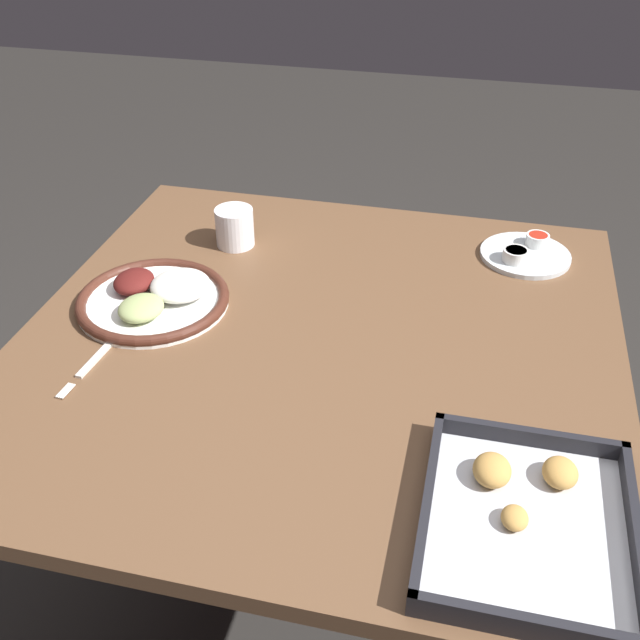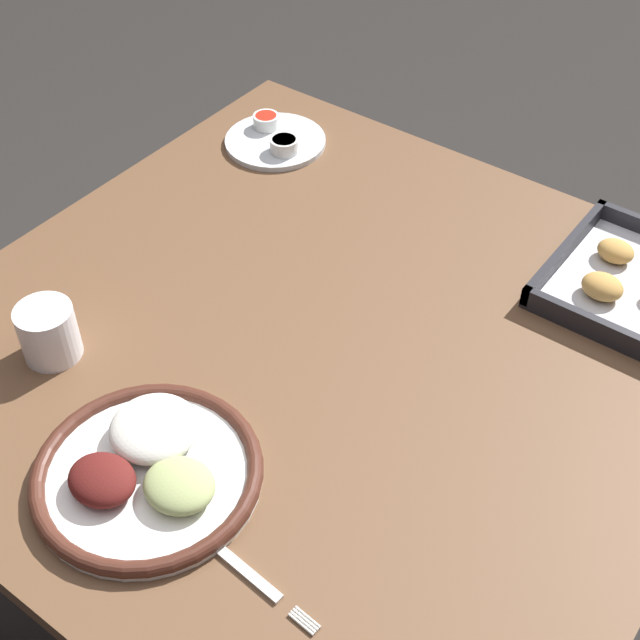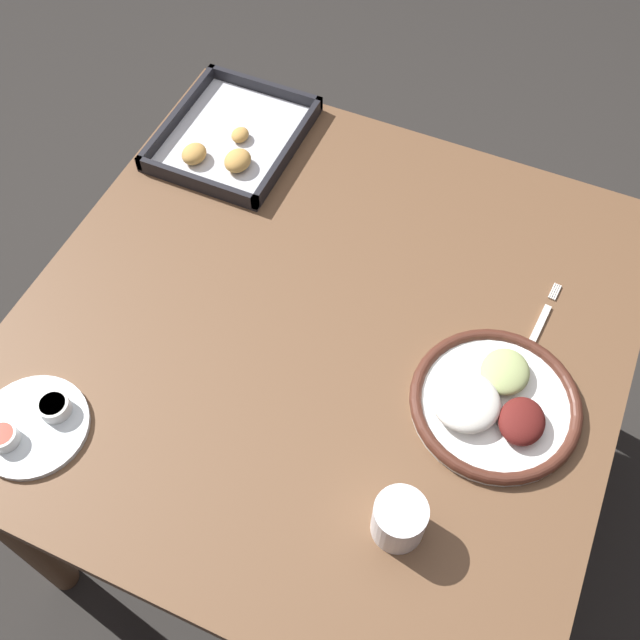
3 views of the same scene
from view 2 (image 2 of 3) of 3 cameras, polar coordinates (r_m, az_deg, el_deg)
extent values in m
plane|color=#282623|center=(1.83, 0.23, -17.82)|extent=(8.00, 8.00, 0.00)
cube|color=brown|center=(1.24, 0.32, -1.67)|extent=(1.03, 1.02, 0.03)
cylinder|color=brown|center=(1.96, -2.67, 4.20)|extent=(0.06, 0.06, 0.71)
cylinder|color=white|center=(1.09, -10.96, -9.76)|extent=(0.27, 0.27, 0.01)
torus|color=#472319|center=(1.08, -11.00, -9.57)|extent=(0.28, 0.28, 0.02)
ellipsoid|color=silver|center=(1.10, -10.57, -6.83)|extent=(0.11, 0.11, 0.04)
ellipsoid|color=#511614|center=(1.07, -13.78, -9.91)|extent=(0.08, 0.07, 0.03)
ellipsoid|color=#9EAD6B|center=(1.05, -9.00, -10.42)|extent=(0.09, 0.08, 0.03)
cube|color=silver|center=(1.01, -5.60, -15.08)|extent=(0.14, 0.02, 0.00)
cylinder|color=silver|center=(0.97, -1.23, -18.90)|extent=(0.04, 0.01, 0.00)
cylinder|color=silver|center=(0.97, -1.08, -18.76)|extent=(0.04, 0.01, 0.00)
cylinder|color=silver|center=(0.98, -0.93, -18.62)|extent=(0.04, 0.01, 0.00)
cylinder|color=silver|center=(0.98, -0.78, -18.48)|extent=(0.04, 0.01, 0.00)
cylinder|color=silver|center=(1.61, -2.88, 11.35)|extent=(0.18, 0.18, 0.01)
cylinder|color=silver|center=(1.63, -3.47, 12.58)|extent=(0.05, 0.05, 0.02)
cylinder|color=#B22819|center=(1.63, -3.48, 12.86)|extent=(0.04, 0.04, 0.01)
cylinder|color=silver|center=(1.56, -2.31, 11.12)|extent=(0.05, 0.05, 0.02)
cylinder|color=#51992D|center=(1.56, -2.32, 11.41)|extent=(0.04, 0.04, 0.01)
cube|color=black|center=(1.26, 19.02, -1.24)|extent=(0.31, 0.01, 0.03)
cube|color=black|center=(1.39, 15.42, 4.33)|extent=(0.01, 0.26, 0.03)
ellipsoid|color=#C18E47|center=(1.33, 17.62, 2.05)|extent=(0.06, 0.05, 0.03)
ellipsoid|color=#C18E47|center=(1.40, 18.40, 4.21)|extent=(0.06, 0.05, 0.03)
cylinder|color=white|center=(1.23, -16.99, -0.77)|extent=(0.08, 0.08, 0.08)
camera|label=1|loc=(1.06, 66.65, 12.74)|focal=42.00mm
camera|label=3|loc=(1.24, -48.58, 44.23)|focal=42.00mm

